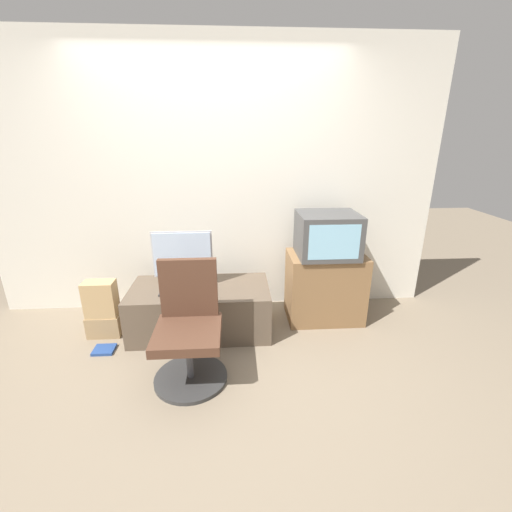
{
  "coord_description": "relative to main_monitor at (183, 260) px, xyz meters",
  "views": [
    {
      "loc": [
        0.19,
        -2.06,
        1.75
      ],
      "look_at": [
        0.38,
        0.89,
        0.69
      ],
      "focal_mm": 24.0,
      "sensor_mm": 36.0,
      "label": 1
    }
  ],
  "objects": [
    {
      "name": "desk",
      "position": [
        0.14,
        -0.07,
        -0.46
      ],
      "size": [
        1.26,
        0.62,
        0.44
      ],
      "color": "brown",
      "rests_on": "ground_plane"
    },
    {
      "name": "side_stand",
      "position": [
        1.34,
        0.09,
        -0.35
      ],
      "size": [
        0.72,
        0.46,
        0.67
      ],
      "color": "olive",
      "rests_on": "ground_plane"
    },
    {
      "name": "main_monitor",
      "position": [
        0.0,
        0.0,
        0.0
      ],
      "size": [
        0.53,
        0.24,
        0.51
      ],
      "color": "#B2B2B7",
      "rests_on": "desk"
    },
    {
      "name": "wall_back",
      "position": [
        0.28,
        0.47,
        0.62
      ],
      "size": [
        4.4,
        0.05,
        2.6
      ],
      "color": "silver",
      "rests_on": "ground_plane"
    },
    {
      "name": "office_chair",
      "position": [
        0.12,
        -0.71,
        -0.31
      ],
      "size": [
        0.55,
        0.55,
        0.89
      ],
      "color": "#333333",
      "rests_on": "ground_plane"
    },
    {
      "name": "cardboard_box_upper",
      "position": [
        -0.73,
        -0.1,
        -0.32
      ],
      "size": [
        0.27,
        0.16,
        0.33
      ],
      "color": "tan",
      "rests_on": "cardboard_box_lower"
    },
    {
      "name": "ground_plane",
      "position": [
        0.28,
        -0.85,
        -0.68
      ],
      "size": [
        12.0,
        12.0,
        0.0
      ],
      "primitive_type": "plane",
      "color": "#7F705B"
    },
    {
      "name": "keyboard",
      "position": [
        -0.04,
        -0.17,
        -0.24
      ],
      "size": [
        0.31,
        0.13,
        0.01
      ],
      "color": "#2D2D2D",
      "rests_on": "desk"
    },
    {
      "name": "mouse",
      "position": [
        0.18,
        -0.2,
        -0.23
      ],
      "size": [
        0.05,
        0.04,
        0.03
      ],
      "color": "silver",
      "rests_on": "desk"
    },
    {
      "name": "book",
      "position": [
        -0.66,
        -0.36,
        -0.67
      ],
      "size": [
        0.17,
        0.15,
        0.02
      ],
      "color": "navy",
      "rests_on": "ground_plane"
    },
    {
      "name": "crt_tv",
      "position": [
        1.32,
        0.07,
        0.19
      ],
      "size": [
        0.55,
        0.47,
        0.4
      ],
      "color": "#474747",
      "rests_on": "side_stand"
    },
    {
      "name": "cardboard_box_lower",
      "position": [
        -0.73,
        -0.1,
        -0.58
      ],
      "size": [
        0.29,
        0.17,
        0.2
      ],
      "color": "#A3845B",
      "rests_on": "ground_plane"
    }
  ]
}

